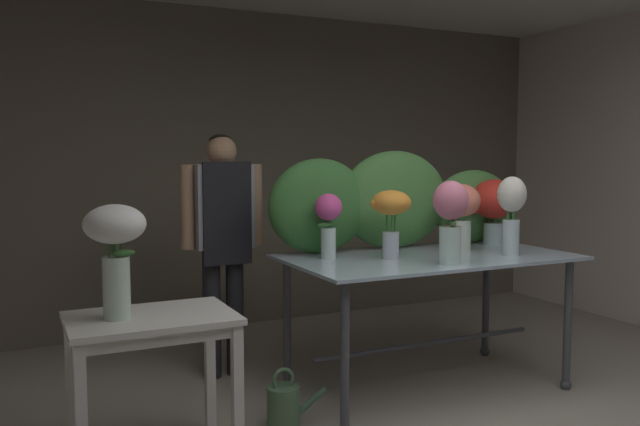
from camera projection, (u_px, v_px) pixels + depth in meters
The scene contains 14 objects.
ground_plane at pixel (354, 380), 4.36m from camera, with size 7.81×7.81×0.00m, color #9E9384.
wall_back at pixel (259, 170), 5.83m from camera, with size 5.95×0.12×2.72m, color #706656.
display_table_glass at pixel (428, 276), 4.13m from camera, with size 1.80×0.98×0.87m.
side_table_white at pixel (152, 336), 3.14m from camera, with size 0.78×0.54×0.73m.
florist at pixel (223, 229), 4.36m from camera, with size 0.56×0.24×1.63m.
foliage_backdrop at pixel (393, 203), 4.41m from camera, with size 1.92×0.27×0.66m.
vase_sunset_lilies at pixel (391, 212), 3.95m from camera, with size 0.25×0.24×0.42m.
vase_coral_snapdragons at pixel (460, 210), 4.28m from camera, with size 0.26×0.25×0.44m.
vase_ivory_ranunculus at pixel (512, 209), 4.11m from camera, with size 0.20×0.18×0.50m.
vase_rosy_stock at pixel (451, 216), 3.76m from camera, with size 0.23×0.20×0.48m.
vase_fuchsia_anemones at pixel (328, 220), 3.97m from camera, with size 0.17×0.17×0.40m.
vase_scarlet_dahlias at pixel (493, 204), 4.58m from camera, with size 0.35×0.32×0.46m.
vase_white_roses_tall at pixel (116, 245), 3.03m from camera, with size 0.28×0.28×0.54m.
watering_can at pixel (284, 407), 3.57m from camera, with size 0.35×0.18×0.34m.
Camera 1 is at (-2.04, -1.95, 1.50)m, focal length 36.81 mm.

